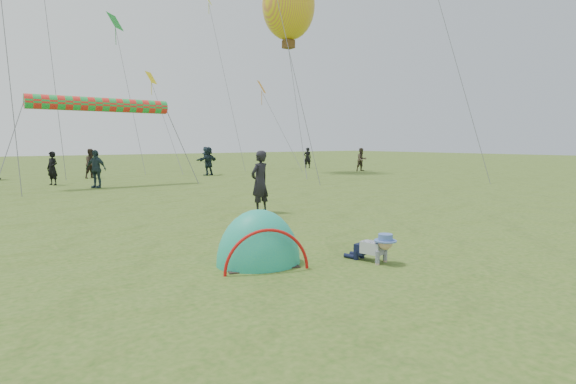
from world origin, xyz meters
TOP-DOWN VIEW (x-y plane):
  - ground at (0.00, 0.00)m, footprint 140.00×140.00m
  - crawling_toddler at (0.34, 0.65)m, footprint 0.61×0.77m
  - popup_tent at (-1.34, 1.78)m, footprint 1.75×1.59m
  - standing_adult at (1.76, 6.39)m, footprint 0.76×0.60m
  - crowd_person_0 at (-1.50, 19.41)m, footprint 0.64×0.71m
  - crowd_person_5 at (15.42, 36.98)m, footprint 0.90×1.53m
  - crowd_person_7 at (17.98, 17.78)m, footprint 0.92×0.79m
  - crowd_person_11 at (7.41, 20.69)m, footprint 1.72×1.03m
  - crowd_person_12 at (17.19, 22.85)m, footprint 0.70×0.60m
  - crowd_person_13 at (1.06, 22.67)m, footprint 0.98×0.87m
  - crowd_person_14 at (-0.19, 16.78)m, footprint 0.96×1.04m
  - balloon_kite at (12.93, 19.72)m, footprint 3.45×3.45m
  - rainbow_tube_kite at (0.32, 17.37)m, footprint 6.16×0.64m
  - diamond_kite_2 at (6.32, 27.00)m, footprint 1.01×1.01m
  - diamond_kite_3 at (4.44, 28.48)m, footprint 1.33×1.33m
  - diamond_kite_7 at (13.95, 24.45)m, footprint 1.15×1.15m
  - diamond_kite_8 at (11.07, 27.25)m, footprint 0.83×0.83m

SIDE VIEW (x-z plane):
  - ground at x=0.00m, z-range 0.00..0.00m
  - popup_tent at x=-1.34m, z-range -0.94..0.94m
  - crawling_toddler at x=0.34m, z-range 0.00..0.53m
  - crowd_person_5 at x=15.42m, z-range 0.00..1.58m
  - crowd_person_0 at x=-1.50m, z-range 0.00..1.62m
  - crowd_person_12 at x=17.19m, z-range 0.00..1.62m
  - crowd_person_7 at x=17.98m, z-range 0.00..1.64m
  - crowd_person_13 at x=1.06m, z-range 0.00..1.68m
  - crowd_person_14 at x=-0.19m, z-range 0.00..1.71m
  - crowd_person_11 at x=7.41m, z-range 0.00..1.77m
  - standing_adult at x=1.76m, z-range 0.00..1.82m
  - rainbow_tube_kite at x=0.32m, z-range 3.45..4.09m
  - diamond_kite_7 at x=13.95m, z-range 5.75..6.69m
  - diamond_kite_2 at x=6.32m, z-range 6.14..6.97m
  - diamond_kite_3 at x=4.44m, z-range 9.84..10.92m
  - balloon_kite at x=12.93m, z-range 8.20..13.02m
  - diamond_kite_8 at x=11.07m, z-range 12.36..13.04m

